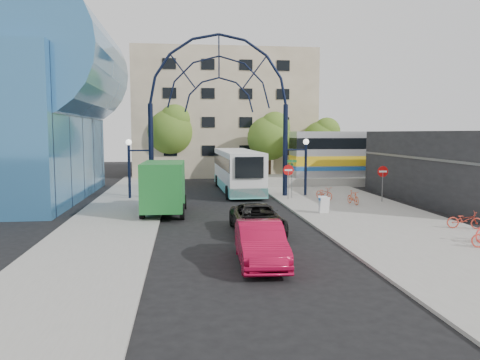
{
  "coord_description": "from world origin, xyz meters",
  "views": [
    {
      "loc": [
        -2.69,
        -20.71,
        4.89
      ],
      "look_at": [
        0.57,
        6.0,
        2.16
      ],
      "focal_mm": 35.0,
      "sensor_mm": 36.0,
      "label": 1
    }
  ],
  "objects": [
    {
      "name": "red_sedan",
      "position": [
        0.14,
        -3.84,
        0.78
      ],
      "size": [
        1.86,
        4.81,
        1.56
      ],
      "primitive_type": "imported",
      "rotation": [
        0.0,
        0.0,
        -0.04
      ],
      "color": "#A1092D",
      "rests_on": "ground"
    },
    {
      "name": "bike_near_a",
      "position": [
        7.34,
        11.54,
        0.57
      ],
      "size": [
        1.23,
        1.8,
        0.9
      ],
      "primitive_type": "imported",
      "rotation": [
        0.0,
        0.0,
        0.41
      ],
      "color": "#E64C2E",
      "rests_on": "sidewalk_east"
    },
    {
      "name": "green_truck",
      "position": [
        -3.81,
        7.5,
        1.59
      ],
      "size": [
        2.64,
        6.4,
        3.19
      ],
      "rotation": [
        0.0,
        0.0,
        -0.04
      ],
      "color": "black",
      "rests_on": "ground"
    },
    {
      "name": "apartment_block",
      "position": [
        2.0,
        34.97,
        7.0
      ],
      "size": [
        20.0,
        12.1,
        14.0
      ],
      "color": "tan",
      "rests_on": "ground"
    },
    {
      "name": "sidewalk_east",
      "position": [
        8.0,
        4.0,
        0.06
      ],
      "size": [
        8.0,
        56.0,
        0.12
      ],
      "primitive_type": "cube",
      "color": "gray",
      "rests_on": "ground"
    },
    {
      "name": "plaza_west",
      "position": [
        -6.5,
        6.0,
        0.06
      ],
      "size": [
        5.0,
        50.0,
        0.12
      ],
      "primitive_type": "cube",
      "color": "gray",
      "rests_on": "ground"
    },
    {
      "name": "street_name_sign",
      "position": [
        5.2,
        12.6,
        2.13
      ],
      "size": [
        0.7,
        0.7,
        2.8
      ],
      "color": "slate",
      "rests_on": "sidewalk_east"
    },
    {
      "name": "transit_hall",
      "position": [
        -15.3,
        15.0,
        6.7
      ],
      "size": [
        16.5,
        18.0,
        14.5
      ],
      "color": "teal",
      "rests_on": "ground"
    },
    {
      "name": "commercial_block_east",
      "position": [
        16.0,
        10.0,
        2.5
      ],
      "size": [
        6.0,
        16.0,
        5.0
      ],
      "primitive_type": "cube",
      "color": "black",
      "rests_on": "ground"
    },
    {
      "name": "tree_north_a",
      "position": [
        6.12,
        25.93,
        4.61
      ],
      "size": [
        4.48,
        4.48,
        7.0
      ],
      "color": "#382314",
      "rests_on": "ground"
    },
    {
      "name": "black_suv",
      "position": [
        0.86,
        1.49,
        0.7
      ],
      "size": [
        2.33,
        5.05,
        1.4
      ],
      "primitive_type": "imported",
      "rotation": [
        0.0,
        0.0,
        -0.0
      ],
      "color": "black",
      "rests_on": "ground"
    },
    {
      "name": "ground",
      "position": [
        0.0,
        0.0,
        0.0
      ],
      "size": [
        120.0,
        120.0,
        0.0
      ],
      "primitive_type": "plane",
      "color": "black",
      "rests_on": "ground"
    },
    {
      "name": "stop_sign",
      "position": [
        4.8,
        12.0,
        1.99
      ],
      "size": [
        0.8,
        0.07,
        2.5
      ],
      "color": "slate",
      "rests_on": "sidewalk_east"
    },
    {
      "name": "bike_near_b",
      "position": [
        8.56,
        9.08,
        0.58
      ],
      "size": [
        0.65,
        1.56,
        0.91
      ],
      "primitive_type": "imported",
      "rotation": [
        0.0,
        0.0,
        0.15
      ],
      "color": "#D8512B",
      "rests_on": "sidewalk_east"
    },
    {
      "name": "city_bus",
      "position": [
        1.79,
        17.83,
        1.79
      ],
      "size": [
        3.15,
        12.53,
        3.42
      ],
      "rotation": [
        0.0,
        0.0,
        0.02
      ],
      "color": "silver",
      "rests_on": "ground"
    },
    {
      "name": "do_not_enter_sign",
      "position": [
        11.0,
        10.0,
        1.98
      ],
      "size": [
        0.76,
        0.07,
        2.48
      ],
      "color": "slate",
      "rests_on": "sidewalk_east"
    },
    {
      "name": "tree_north_b",
      "position": [
        -3.88,
        29.93,
        5.27
      ],
      "size": [
        5.12,
        5.12,
        8.0
      ],
      "color": "#382314",
      "rests_on": "ground"
    },
    {
      "name": "gateway_arch",
      "position": [
        0.0,
        14.0,
        8.56
      ],
      "size": [
        13.64,
        0.44,
        12.1
      ],
      "color": "black",
      "rests_on": "ground"
    },
    {
      "name": "sandwich_board",
      "position": [
        5.6,
        5.98,
        0.74
      ],
      "size": [
        0.55,
        0.61,
        0.99
      ],
      "color": "white",
      "rests_on": "sidewalk_east"
    },
    {
      "name": "bike_far_a",
      "position": [
        11.23,
        0.72,
        0.56
      ],
      "size": [
        1.78,
        1.11,
        0.88
      ],
      "primitive_type": "imported",
      "rotation": [
        0.0,
        0.0,
        1.23
      ],
      "color": "red",
      "rests_on": "sidewalk_east"
    },
    {
      "name": "tree_north_c",
      "position": [
        12.12,
        27.93,
        4.28
      ],
      "size": [
        4.16,
        4.16,
        6.5
      ],
      "color": "#382314",
      "rests_on": "ground"
    },
    {
      "name": "train_car",
      "position": [
        20.0,
        22.0,
        2.9
      ],
      "size": [
        25.1,
        3.05,
        4.2
      ],
      "color": "#B7B7BC",
      "rests_on": "train_platform"
    },
    {
      "name": "train_platform",
      "position": [
        20.0,
        22.0,
        0.4
      ],
      "size": [
        32.0,
        5.0,
        0.8
      ],
      "primitive_type": "cube",
      "color": "gray",
      "rests_on": "ground"
    }
  ]
}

